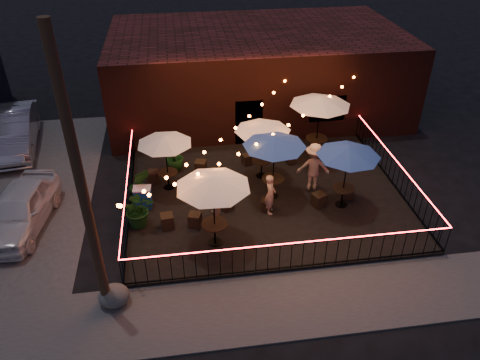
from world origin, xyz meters
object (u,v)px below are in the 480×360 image
object	(u,v)px
cafe_table_3	(263,128)
cafe_table_2	(275,142)
cooler	(143,197)
cafe_table_1	(164,141)
cafe_table_0	(213,183)
cafe_table_4	(349,152)
utility_pole	(82,191)
boulder	(114,296)
cafe_table_5	(320,101)

from	to	relation	value
cafe_table_3	cafe_table_2	bearing A→B (deg)	-83.52
cooler	cafe_table_1	bearing A→B (deg)	54.49
cafe_table_0	cafe_table_4	distance (m)	4.96
utility_pole	boulder	world-z (taller)	utility_pole
cafe_table_3	cafe_table_4	bearing A→B (deg)	-42.54
cafe_table_5	utility_pole	bearing A→B (deg)	-138.39
utility_pole	cafe_table_2	distance (m)	7.36
cafe_table_0	cafe_table_3	world-z (taller)	cafe_table_0
cafe_table_5	boulder	xyz separation A→B (m)	(-7.85, -7.07, -2.29)
cafe_table_1	cooler	xyz separation A→B (m)	(-0.91, -1.11, -1.63)
cooler	cafe_table_0	bearing A→B (deg)	-40.93
cafe_table_5	cooler	xyz separation A→B (m)	(-7.14, -2.67, -2.08)
cafe_table_1	cafe_table_5	size ratio (longest dim) A/B	0.99
cafe_table_0	cafe_table_2	size ratio (longest dim) A/B	1.08
utility_pole	cafe_table_3	bearing A→B (deg)	47.05
utility_pole	cafe_table_5	xyz separation A→B (m)	(8.04, 7.14, -1.36)
utility_pole	boulder	bearing A→B (deg)	19.20
cafe_table_3	cooler	bearing A→B (deg)	-162.90
cafe_table_3	cafe_table_5	size ratio (longest dim) A/B	0.87
cafe_table_3	cafe_table_0	bearing A→B (deg)	-120.68
cafe_table_1	cafe_table_2	distance (m)	3.98
cafe_table_3	utility_pole	bearing A→B (deg)	-132.95
cafe_table_2	cafe_table_5	size ratio (longest dim) A/B	1.01
cafe_table_1	boulder	bearing A→B (deg)	-106.38
cafe_table_5	cooler	size ratio (longest dim) A/B	3.32
utility_pole	cafe_table_3	distance (m)	8.20
boulder	cafe_table_5	bearing A→B (deg)	42.03
cafe_table_2	cafe_table_5	world-z (taller)	cafe_table_5
cafe_table_5	cafe_table_1	bearing A→B (deg)	-165.94
cafe_table_1	cafe_table_3	distance (m)	3.67
utility_pole	cafe_table_0	xyz separation A→B (m)	(3.25, 2.13, -1.50)
utility_pole	cafe_table_2	xyz separation A→B (m)	(5.63, 4.48, -1.57)
cafe_table_1	cooler	distance (m)	2.18
utility_pole	cafe_table_0	distance (m)	4.16
cafe_table_3	cafe_table_4	world-z (taller)	cafe_table_4
cafe_table_0	cafe_table_5	world-z (taller)	cafe_table_5
boulder	cafe_table_4	bearing A→B (deg)	24.09
cafe_table_0	boulder	distance (m)	4.27
utility_pole	cafe_table_0	bearing A→B (deg)	33.26
utility_pole	cafe_table_0	size ratio (longest dim) A/B	2.68
cafe_table_5	cafe_table_2	bearing A→B (deg)	-132.18
cafe_table_5	boulder	distance (m)	10.81
cafe_table_4	cooler	distance (m)	7.38
cafe_table_4	boulder	xyz separation A→B (m)	(-7.80, -3.49, -2.02)
cafe_table_0	cafe_table_4	bearing A→B (deg)	16.70
cafe_table_2	cafe_table_3	distance (m)	1.41
utility_pole	boulder	distance (m)	3.66
cafe_table_3	boulder	size ratio (longest dim) A/B	2.65
cafe_table_3	boulder	world-z (taller)	cafe_table_3
cafe_table_4	boulder	size ratio (longest dim) A/B	3.06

